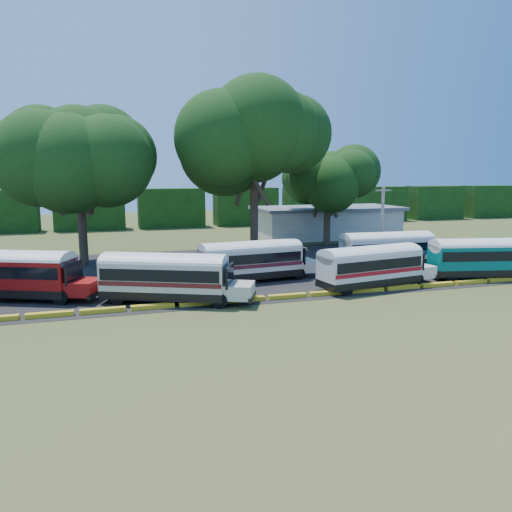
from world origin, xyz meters
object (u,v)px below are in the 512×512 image
object	(u,v)px
bus_red	(14,271)
bus_cream_west	(168,275)
bus_white_red	(372,264)
tree_west	(78,152)
bus_teal	(485,256)

from	to	relation	value
bus_red	bus_cream_west	xyz separation A→B (m)	(9.72, -3.82, -0.07)
bus_white_red	tree_west	distance (m)	27.72
bus_teal	bus_red	bearing A→B (deg)	-174.21
bus_cream_west	tree_west	bearing A→B (deg)	133.76
bus_teal	tree_west	world-z (taller)	tree_west
bus_cream_west	bus_white_red	world-z (taller)	bus_cream_west
bus_cream_west	bus_white_red	size ratio (longest dim) A/B	1.02
bus_white_red	bus_teal	xyz separation A→B (m)	(10.35, 0.31, 0.08)
bus_teal	tree_west	size ratio (longest dim) A/B	0.71
bus_red	bus_teal	bearing A→B (deg)	17.01
bus_cream_west	bus_teal	bearing A→B (deg)	24.29
bus_white_red	bus_teal	size ratio (longest dim) A/B	0.97
bus_cream_west	tree_west	xyz separation A→B (m)	(-5.72, 16.20, 8.39)
bus_white_red	bus_teal	distance (m)	10.35
bus_red	tree_west	xyz separation A→B (m)	(4.01, 12.38, 8.33)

